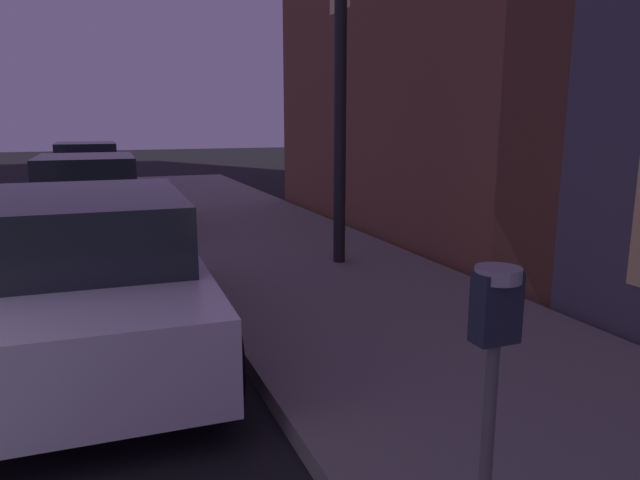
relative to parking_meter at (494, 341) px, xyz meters
name	(u,v)px	position (x,y,z in m)	size (l,w,h in m)	color
sidewalk	(563,436)	(1.16, 0.71, -1.07)	(3.20, 36.00, 0.15)	slate
parking_meter	(494,341)	(0.00, 0.00, 0.00)	(0.19, 0.19, 1.31)	#59595B
car_white	(89,274)	(-1.59, 3.49, -0.43)	(2.17, 4.28, 1.43)	silver
car_green	(88,197)	(-1.59, 9.13, -0.43)	(2.13, 4.27, 1.43)	#19592D
car_blue	(88,169)	(-1.59, 15.56, -0.44)	(2.02, 4.25, 1.43)	navy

